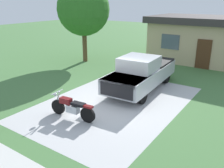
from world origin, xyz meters
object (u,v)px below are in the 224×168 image
(shade_tree, at_px, (83,9))
(neighbor_house, at_px, (213,39))
(motorcycle, at_px, (72,108))
(pickup_truck, at_px, (142,72))

(shade_tree, distance_m, neighbor_house, 10.33)
(neighbor_house, bearing_deg, motorcycle, -100.21)
(motorcycle, bearing_deg, neighbor_house, 79.79)
(pickup_truck, relative_size, neighbor_house, 0.60)
(shade_tree, height_order, neighbor_house, shade_tree)
(motorcycle, relative_size, shade_tree, 0.37)
(pickup_truck, height_order, neighbor_house, neighbor_house)
(motorcycle, distance_m, pickup_truck, 4.88)
(shade_tree, xyz_separation_m, neighbor_house, (8.42, 5.56, -2.23))
(pickup_truck, bearing_deg, shade_tree, 155.26)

